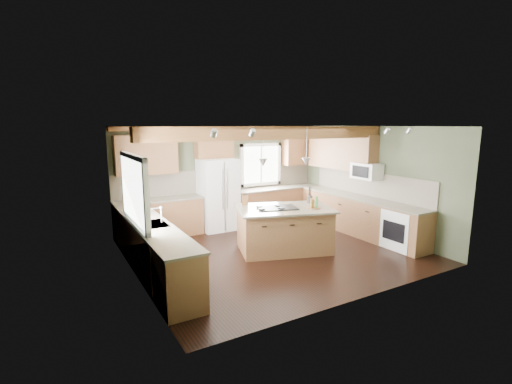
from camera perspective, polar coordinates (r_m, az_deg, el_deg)
floor at (r=7.94m, az=2.65°, el=-9.07°), size 5.60×5.60×0.00m
ceiling at (r=7.49m, az=2.81°, el=10.05°), size 5.60×5.60×0.00m
wall_back at (r=9.78m, az=-5.20°, el=2.45°), size 5.60×0.00×5.60m
wall_left at (r=6.56m, az=-18.36°, el=-1.95°), size 0.00×5.00×5.00m
wall_right at (r=9.40m, az=17.28°, el=1.70°), size 0.00×5.00×5.00m
ceiling_beam at (r=7.45m, az=2.98°, el=9.05°), size 5.55×0.26×0.26m
soffit_trim at (r=9.59m, az=-5.06°, el=9.73°), size 5.55×0.20×0.10m
backsplash_back at (r=9.78m, az=-5.15°, el=1.91°), size 5.58×0.03×0.58m
backsplash_right at (r=9.43m, az=16.96°, el=1.19°), size 0.03×3.70×0.58m
base_cab_back_left at (r=9.06m, az=-14.65°, el=-4.02°), size 2.02×0.60×0.88m
counter_back_left at (r=8.96m, az=-14.78°, el=-1.17°), size 2.06×0.64×0.04m
base_cab_back_right at (r=10.38m, az=3.08°, el=-1.89°), size 2.62×0.60×0.88m
counter_back_right at (r=10.29m, az=3.10°, el=0.61°), size 2.66×0.64×0.04m
base_cab_left at (r=6.89m, az=-15.58°, el=-8.63°), size 0.60×3.70×0.88m
counter_left at (r=6.76m, az=-15.77°, el=-4.93°), size 0.64×3.74×0.04m
base_cab_right at (r=9.38m, az=15.52°, el=-3.59°), size 0.60×3.70×0.88m
counter_right at (r=9.28m, az=15.65°, el=-0.83°), size 0.64×3.74×0.04m
upper_cab_back_left at (r=8.89m, az=-16.56°, el=5.49°), size 1.40×0.35×0.90m
upper_cab_over_fridge at (r=9.41m, az=-6.50°, el=7.32°), size 0.96×0.35×0.70m
upper_cab_right at (r=9.84m, az=12.93°, el=6.08°), size 0.35×2.20×0.90m
upper_cab_back_corner at (r=10.73m, az=6.45°, el=6.61°), size 0.90×0.35×0.90m
window_left at (r=6.57m, az=-18.41°, el=0.29°), size 0.04×1.60×1.05m
window_back at (r=10.26m, az=0.69°, el=4.26°), size 1.10×0.04×1.00m
sink at (r=6.76m, az=-15.77°, el=-4.89°), size 0.50×0.65×0.03m
faucet at (r=6.77m, az=-14.35°, el=-3.54°), size 0.02×0.02×0.28m
dishwasher at (r=5.73m, az=-12.12°, el=-12.56°), size 0.60×0.60×0.84m
oven at (r=8.55m, az=21.68°, el=-5.37°), size 0.60×0.72×0.84m
microwave at (r=9.17m, az=16.65°, el=3.11°), size 0.40×0.70×0.38m
pendant_left at (r=7.51m, az=1.10°, el=4.56°), size 0.18×0.18×0.16m
pendant_right at (r=7.76m, az=7.73°, el=4.66°), size 0.18×0.18×0.16m
refrigerator at (r=9.38m, az=-5.85°, el=-0.38°), size 0.90×0.74×1.80m
island at (r=7.89m, az=4.32°, el=-5.84°), size 2.09×1.64×0.88m
island_top at (r=7.78m, az=4.37°, el=-2.58°), size 2.25×1.79×0.04m
cooktop at (r=7.73m, az=3.28°, el=-2.42°), size 0.92×0.75×0.02m
knife_block at (r=8.02m, az=-1.68°, el=-1.27°), size 0.15×0.13×0.20m
utensil_crock at (r=8.32m, az=8.26°, el=-1.11°), size 0.16×0.16×0.16m
bottle_tray at (r=7.78m, az=8.96°, el=-1.65°), size 0.29×0.29×0.23m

